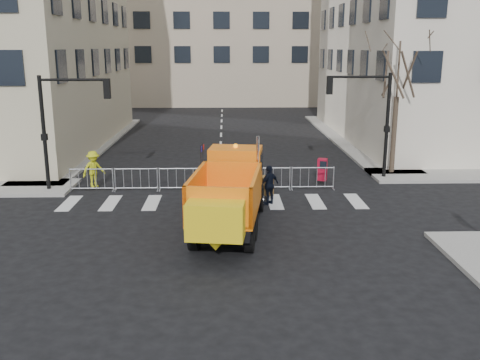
{
  "coord_description": "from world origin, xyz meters",
  "views": [
    {
      "loc": [
        0.34,
        -17.06,
        6.65
      ],
      "look_at": [
        0.88,
        2.5,
        1.75
      ],
      "focal_mm": 40.0,
      "sensor_mm": 36.0,
      "label": 1
    }
  ],
  "objects_px": {
    "plow_truck": "(230,192)",
    "cop_a": "(244,174)",
    "cop_c": "(270,185)",
    "newspaper_box": "(322,169)",
    "cop_b": "(214,180)",
    "worker": "(94,169)"
  },
  "relations": [
    {
      "from": "plow_truck",
      "to": "newspaper_box",
      "type": "distance_m",
      "value": 8.41
    },
    {
      "from": "cop_b",
      "to": "cop_a",
      "type": "bearing_deg",
      "value": -140.5
    },
    {
      "from": "cop_a",
      "to": "worker",
      "type": "bearing_deg",
      "value": -18.27
    },
    {
      "from": "cop_b",
      "to": "newspaper_box",
      "type": "relative_size",
      "value": 1.87
    },
    {
      "from": "cop_a",
      "to": "newspaper_box",
      "type": "height_order",
      "value": "cop_a"
    },
    {
      "from": "newspaper_box",
      "to": "worker",
      "type": "bearing_deg",
      "value": -155.46
    },
    {
      "from": "plow_truck",
      "to": "cop_b",
      "type": "distance_m",
      "value": 3.68
    },
    {
      "from": "cop_a",
      "to": "cop_c",
      "type": "distance_m",
      "value": 2.14
    },
    {
      "from": "cop_a",
      "to": "cop_c",
      "type": "relative_size",
      "value": 1.04
    },
    {
      "from": "cop_a",
      "to": "newspaper_box",
      "type": "relative_size",
      "value": 1.63
    },
    {
      "from": "cop_a",
      "to": "cop_b",
      "type": "bearing_deg",
      "value": 37.64
    },
    {
      "from": "cop_b",
      "to": "cop_c",
      "type": "bearing_deg",
      "value": 163.48
    },
    {
      "from": "plow_truck",
      "to": "cop_a",
      "type": "xyz_separation_m",
      "value": [
        0.71,
        5.2,
        -0.59
      ]
    },
    {
      "from": "plow_truck",
      "to": "cop_b",
      "type": "relative_size",
      "value": 4.31
    },
    {
      "from": "cop_a",
      "to": "newspaper_box",
      "type": "xyz_separation_m",
      "value": [
        3.96,
        1.74,
        -0.2
      ]
    },
    {
      "from": "cop_a",
      "to": "cop_c",
      "type": "height_order",
      "value": "cop_a"
    },
    {
      "from": "cop_a",
      "to": "worker",
      "type": "xyz_separation_m",
      "value": [
        -7.1,
        0.75,
        0.12
      ]
    },
    {
      "from": "plow_truck",
      "to": "cop_a",
      "type": "distance_m",
      "value": 5.28
    },
    {
      "from": "cop_a",
      "to": "newspaper_box",
      "type": "bearing_deg",
      "value": -168.54
    },
    {
      "from": "cop_c",
      "to": "worker",
      "type": "distance_m",
      "value": 8.55
    },
    {
      "from": "plow_truck",
      "to": "cop_b",
      "type": "xyz_separation_m",
      "value": [
        -0.65,
        3.59,
        -0.46
      ]
    },
    {
      "from": "plow_truck",
      "to": "newspaper_box",
      "type": "bearing_deg",
      "value": -26.12
    }
  ]
}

